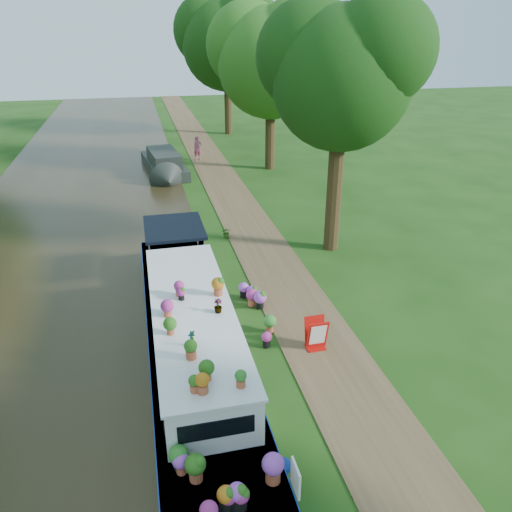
# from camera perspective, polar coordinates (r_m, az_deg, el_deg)

# --- Properties ---
(ground) EXTENTS (100.00, 100.00, 0.00)m
(ground) POSITION_cam_1_polar(r_m,az_deg,el_deg) (16.10, -0.37, -4.60)
(ground) COLOR #1A4010
(ground) RESTS_ON ground
(canal_water) EXTENTS (10.00, 100.00, 0.02)m
(canal_water) POSITION_cam_1_polar(r_m,az_deg,el_deg) (16.05, -21.88, -6.67)
(canal_water) COLOR black
(canal_water) RESTS_ON ground
(towpath) EXTENTS (2.20, 100.00, 0.03)m
(towpath) POSITION_cam_1_polar(r_m,az_deg,el_deg) (16.37, 3.74, -4.07)
(towpath) COLOR brown
(towpath) RESTS_ON ground
(plant_boat) EXTENTS (2.29, 13.52, 2.22)m
(plant_boat) POSITION_cam_1_polar(r_m,az_deg,el_deg) (12.47, -7.03, -9.94)
(plant_boat) COLOR white
(plant_boat) RESTS_ON canal_water
(tree_near_overhang) EXTENTS (5.52, 5.28, 8.99)m
(tree_near_overhang) POSITION_cam_1_polar(r_m,az_deg,el_deg) (18.13, 9.75, 20.40)
(tree_near_overhang) COLOR #2E200F
(tree_near_overhang) RESTS_ON ground
(tree_near_mid) EXTENTS (6.90, 6.60, 9.40)m
(tree_near_mid) POSITION_cam_1_polar(r_m,az_deg,el_deg) (29.76, 1.65, 22.07)
(tree_near_mid) COLOR #2E200F
(tree_near_mid) RESTS_ON ground
(tree_near_far) EXTENTS (7.59, 7.26, 10.30)m
(tree_near_far) POSITION_cam_1_polar(r_m,az_deg,el_deg) (40.38, -3.45, 23.67)
(tree_near_far) COLOR #2E200F
(tree_near_far) RESTS_ON ground
(second_boat) EXTENTS (2.54, 6.79, 1.28)m
(second_boat) POSITION_cam_1_polar(r_m,az_deg,el_deg) (30.11, -10.44, 10.30)
(second_boat) COLOR #212723
(second_boat) RESTS_ON canal_water
(sandwich_board) EXTENTS (0.56, 0.45, 0.89)m
(sandwich_board) POSITION_cam_1_polar(r_m,az_deg,el_deg) (13.53, 6.89, -8.98)
(sandwich_board) COLOR #BA110D
(sandwich_board) RESTS_ON towpath
(pedestrian_pink) EXTENTS (0.63, 0.51, 1.50)m
(pedestrian_pink) POSITION_cam_1_polar(r_m,az_deg,el_deg) (32.65, -6.70, 12.14)
(pedestrian_pink) COLOR #BF4E7B
(pedestrian_pink) RESTS_ON towpath
(verge_plant) EXTENTS (0.48, 0.44, 0.44)m
(verge_plant) POSITION_cam_1_polar(r_m,az_deg,el_deg) (20.43, -3.38, 2.70)
(verge_plant) COLOR #33611D
(verge_plant) RESTS_ON ground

